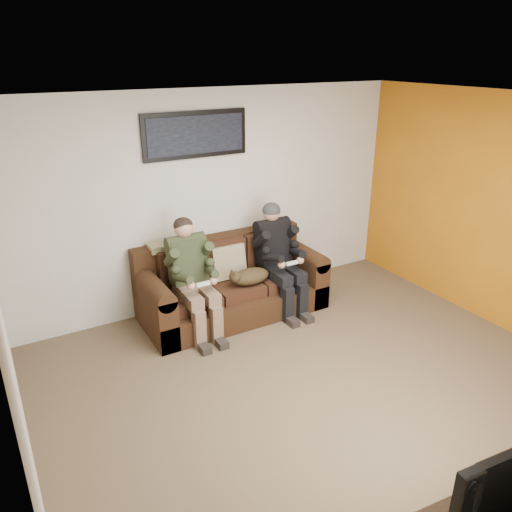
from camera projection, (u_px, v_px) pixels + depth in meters
floor at (323, 390)px, 4.72m from camera, size 5.00×5.00×0.00m
ceiling at (341, 104)px, 3.73m from camera, size 5.00×5.00×0.00m
wall_back at (216, 200)px, 6.03m from camera, size 5.00×0.00×5.00m
wall_left at (7, 344)px, 3.08m from camera, size 0.00×4.50×4.50m
sofa at (230, 286)px, 6.04m from camera, size 2.18×0.94×0.89m
throw_pillow at (228, 262)px, 5.96m from camera, size 0.42×0.20×0.41m
throw_blanket at (167, 246)px, 5.74m from camera, size 0.45×0.22×0.08m
person_left at (192, 271)px, 5.49m from camera, size 0.51×0.87×1.29m
person_right at (278, 252)px, 6.00m from camera, size 0.51×0.86×1.30m
cat at (249, 276)px, 5.81m from camera, size 0.66×0.26×0.24m
framed_poster at (196, 135)px, 5.58m from camera, size 1.25×0.05×0.52m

